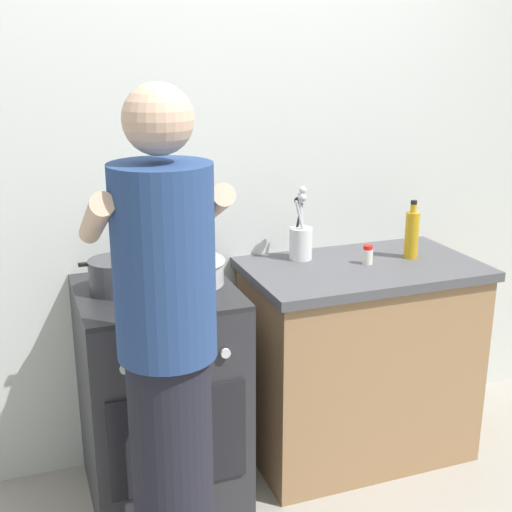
{
  "coord_description": "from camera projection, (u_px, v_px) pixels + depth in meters",
  "views": [
    {
      "loc": [
        -0.83,
        -2.27,
        1.78
      ],
      "look_at": [
        0.05,
        0.12,
        1.0
      ],
      "focal_mm": 47.28,
      "sensor_mm": 36.0,
      "label": 1
    }
  ],
  "objects": [
    {
      "name": "ground",
      "position": [
        255.0,
        492.0,
        2.83
      ],
      "size": [
        6.0,
        6.0,
        0.0
      ],
      "primitive_type": "plane",
      "color": "gray"
    },
    {
      "name": "back_wall",
      "position": [
        258.0,
        175.0,
        2.98
      ],
      "size": [
        3.2,
        0.1,
        2.5
      ],
      "color": "silver",
      "rests_on": "ground"
    },
    {
      "name": "countertop",
      "position": [
        358.0,
        360.0,
        3.01
      ],
      "size": [
        1.0,
        0.6,
        0.9
      ],
      "color": "#99724C",
      "rests_on": "ground"
    },
    {
      "name": "stove_range",
      "position": [
        161.0,
        394.0,
        2.71
      ],
      "size": [
        0.6,
        0.62,
        0.9
      ],
      "color": "#2D2D33",
      "rests_on": "ground"
    },
    {
      "name": "pot",
      "position": [
        117.0,
        275.0,
        2.55
      ],
      "size": [
        0.28,
        0.21,
        0.13
      ],
      "color": "#38383D",
      "rests_on": "stove_range"
    },
    {
      "name": "mixing_bowl",
      "position": [
        189.0,
        270.0,
        2.63
      ],
      "size": [
        0.29,
        0.29,
        0.1
      ],
      "color": "#B7B7BC",
      "rests_on": "stove_range"
    },
    {
      "name": "utensil_crock",
      "position": [
        301.0,
        240.0,
        2.93
      ],
      "size": [
        0.1,
        0.1,
        0.33
      ],
      "color": "silver",
      "rests_on": "countertop"
    },
    {
      "name": "spice_bottle",
      "position": [
        368.0,
        255.0,
        2.88
      ],
      "size": [
        0.04,
        0.04,
        0.08
      ],
      "color": "silver",
      "rests_on": "countertop"
    },
    {
      "name": "oil_bottle",
      "position": [
        412.0,
        234.0,
        2.95
      ],
      "size": [
        0.06,
        0.06,
        0.26
      ],
      "color": "gold",
      "rests_on": "countertop"
    },
    {
      "name": "person",
      "position": [
        168.0,
        365.0,
        2.05
      ],
      "size": [
        0.41,
        0.5,
        1.7
      ],
      "color": "black",
      "rests_on": "ground"
    }
  ]
}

